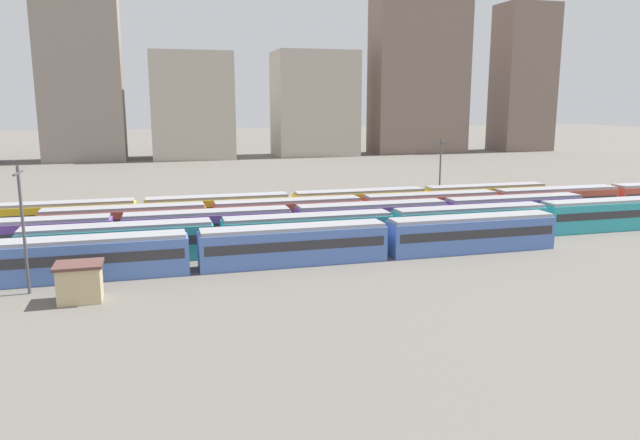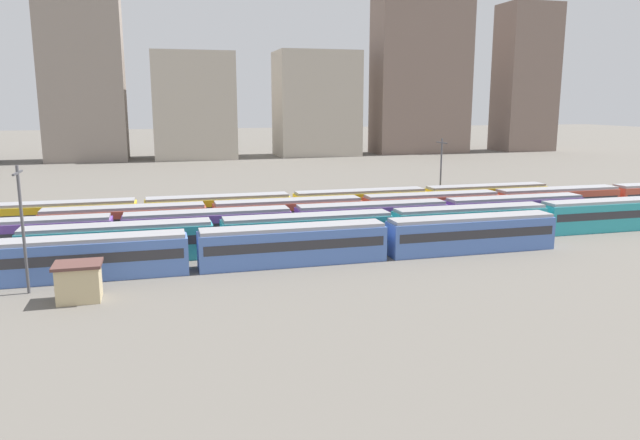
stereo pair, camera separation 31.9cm
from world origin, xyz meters
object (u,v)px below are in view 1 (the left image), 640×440
Objects in this scene: train_track_3 at (495,204)px; catenary_pole_0 at (23,224)px; train_track_0 at (294,245)px; train_track_4 at (291,207)px; catenary_pole_1 at (440,170)px; train_track_2 at (293,223)px; train_track_1 at (392,227)px; signal_hut at (80,282)px.

catenary_pole_0 is (-54.04, -18.81, 3.87)m from train_track_3.
train_track_0 is 21.27m from train_track_4.
train_track_4 is 7.30× the size of catenary_pole_1.
train_track_2 is 7.30× the size of catenary_pole_1.
train_track_0 and train_track_4 have the same top height.
train_track_0 is at bearing -156.86° from train_track_1.
signal_hut is (-18.55, -6.25, -0.35)m from train_track_0.
catenary_pole_0 is 56.57m from catenary_pole_1.
signal_hut is at bearing -130.39° from train_track_4.
catenary_pole_1 is at bearing 33.26° from signal_hut.
catenary_pole_1 is at bearing 7.14° from train_track_4.
catenary_pole_1 is (-4.24, 8.02, 3.76)m from train_track_3.
catenary_pole_0 reaches higher than train_track_0.
train_track_1 is (12.17, 5.20, 0.00)m from train_track_0.
train_track_2 is 7.16× the size of catenary_pole_0.
signal_hut is (-45.55, -29.88, -4.11)m from catenary_pole_1.
train_track_3 is 9.82m from catenary_pole_1.
train_track_1 and train_track_2 have the same top height.
train_track_0 is at bearing -138.82° from catenary_pole_1.
train_track_1 is 17.40m from train_track_4.
train_track_1 is 11.14m from train_track_2.
train_track_2 is at bearing 38.60° from signal_hut.
catenary_pole_1 is 2.84× the size of signal_hut.
train_track_4 is at bearing -172.86° from catenary_pole_1.
train_track_1 reaches higher than signal_hut.
train_track_4 is at bearing 78.29° from train_track_2.
train_track_1 is 7.30× the size of catenary_pole_1.
train_track_0 is 23.34m from catenary_pole_0.
catenary_pole_0 is at bearing -171.98° from train_track_0.
catenary_pole_1 reaches higher than train_track_2.
train_track_1 is at bearing -63.74° from train_track_4.
train_track_0 reaches higher than signal_hut.
catenary_pole_0 is (-25.11, -13.61, 3.87)m from train_track_2.
train_track_0 and train_track_3 have the same top height.
train_track_0 is 0.50× the size of train_track_3.
train_track_0 is 10.65m from train_track_2.
catenary_pole_1 reaches higher than train_track_0.
train_track_0 is 5.34× the size of catenary_pole_0.
signal_hut is at bearing -141.40° from train_track_2.
train_track_2 and train_track_4 have the same top height.
train_track_2 is at bearing 77.46° from train_track_0.
train_track_4 is (4.47, 20.80, 0.00)m from train_track_0.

